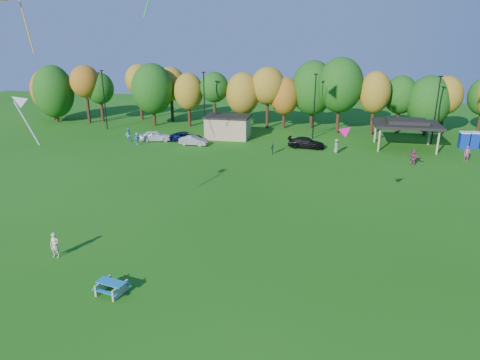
% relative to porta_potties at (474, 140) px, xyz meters
% --- Properties ---
extents(ground, '(160.00, 160.00, 0.00)m').
position_rel_porta_potties_xyz_m(ground, '(-22.89, -38.65, -1.10)').
color(ground, '#19600F').
rests_on(ground, ground).
extents(tree_line, '(93.57, 10.55, 11.15)m').
position_rel_porta_potties_xyz_m(tree_line, '(-23.91, 6.87, 4.82)').
color(tree_line, black).
rests_on(tree_line, ground).
extents(lamp_posts, '(64.50, 0.25, 9.09)m').
position_rel_porta_potties_xyz_m(lamp_posts, '(-20.89, 1.35, 3.80)').
color(lamp_posts, black).
rests_on(lamp_posts, ground).
extents(utility_building, '(6.30, 4.30, 3.25)m').
position_rel_porta_potties_xyz_m(utility_building, '(-32.89, -0.65, 0.54)').
color(utility_building, tan).
rests_on(utility_building, ground).
extents(pavilion, '(8.20, 6.20, 3.77)m').
position_rel_porta_potties_xyz_m(pavilion, '(-8.89, -1.65, 2.13)').
color(pavilion, tan).
rests_on(pavilion, ground).
extents(porta_potties, '(3.75, 1.48, 2.18)m').
position_rel_porta_potties_xyz_m(porta_potties, '(0.00, 0.00, 0.00)').
color(porta_potties, '#0C2C9F').
rests_on(porta_potties, ground).
extents(picnic_table, '(1.95, 1.73, 0.74)m').
position_rel_porta_potties_xyz_m(picnic_table, '(-30.69, -40.12, -0.67)').
color(picnic_table, tan).
rests_on(picnic_table, ground).
extents(kite_flyer, '(0.67, 0.46, 1.76)m').
position_rel_porta_potties_xyz_m(kite_flyer, '(-36.37, -36.95, -0.22)').
color(kite_flyer, beige).
rests_on(kite_flyer, ground).
extents(car_a, '(4.72, 2.83, 1.50)m').
position_rel_porta_potties_xyz_m(car_a, '(-42.38, -4.59, -0.35)').
color(car_a, white).
rests_on(car_a, ground).
extents(car_b, '(3.94, 1.56, 1.28)m').
position_rel_porta_potties_xyz_m(car_b, '(-36.47, -5.74, -0.46)').
color(car_b, '#96969B').
rests_on(car_b, ground).
extents(car_c, '(5.20, 3.54, 1.32)m').
position_rel_porta_potties_xyz_m(car_c, '(-37.97, -4.06, -0.44)').
color(car_c, '#0B1442').
rests_on(car_c, ground).
extents(car_d, '(4.94, 2.35, 1.39)m').
position_rel_porta_potties_xyz_m(car_d, '(-21.50, -4.24, -0.40)').
color(car_d, black).
rests_on(car_d, ground).
extents(far_person_0, '(1.70, 1.42, 1.84)m').
position_rel_porta_potties_xyz_m(far_person_0, '(-9.13, -9.65, -0.18)').
color(far_person_0, '#9A405D').
rests_on(far_person_0, ground).
extents(far_person_1, '(0.59, 1.05, 1.68)m').
position_rel_porta_potties_xyz_m(far_person_1, '(-25.54, -8.18, -0.26)').
color(far_person_1, '#597C4C').
rests_on(far_person_1, ground).
extents(far_person_2, '(1.11, 1.03, 1.83)m').
position_rel_porta_potties_xyz_m(far_person_2, '(-46.02, -5.45, -0.18)').
color(far_person_2, '#539EB8').
rests_on(far_person_2, ground).
extents(far_person_3, '(0.81, 1.03, 1.86)m').
position_rel_porta_potties_xyz_m(far_person_3, '(-17.69, -6.12, -0.17)').
color(far_person_3, '#67865B').
rests_on(far_person_3, ground).
extents(far_person_4, '(0.76, 0.60, 1.83)m').
position_rel_porta_potties_xyz_m(far_person_4, '(-2.68, -6.75, -0.18)').
color(far_person_4, '#9C4969').
rests_on(far_person_4, ground).
extents(far_person_5, '(1.05, 1.26, 1.69)m').
position_rel_porta_potties_xyz_m(far_person_5, '(-43.92, -7.09, -0.25)').
color(far_person_5, '#47699C').
rests_on(far_person_5, ground).
extents(kite_8, '(2.02, 1.48, 3.38)m').
position_rel_porta_potties_xyz_m(kite_8, '(-38.17, -35.92, 9.10)').
color(kite_8, silver).
extents(kite_12, '(1.26, 1.07, 1.10)m').
position_rel_porta_potties_xyz_m(kite_12, '(-17.85, -31.51, 7.19)').
color(kite_12, '#D90C74').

